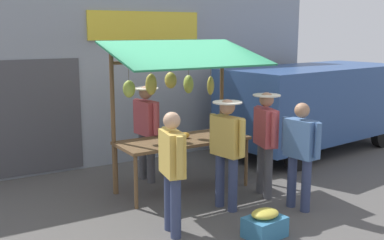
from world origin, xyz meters
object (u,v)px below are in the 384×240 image
(shopper_in_striped_shirt, at_px, (227,145))
(shopper_with_ponytail, at_px, (172,165))
(market_stall, at_px, (181,98))
(shopper_with_shopping_bag, at_px, (300,149))
(shopper_in_grey_tee, at_px, (266,135))
(vendor_with_sunhat, at_px, (146,125))
(produce_crate_near, at_px, (265,224))
(parked_van, at_px, (309,101))

(shopper_in_striped_shirt, xyz_separation_m, shopper_with_ponytail, (1.12, 0.36, -0.04))
(market_stall, relative_size, shopper_with_shopping_bag, 1.54)
(market_stall, bearing_deg, shopper_with_ponytail, 56.19)
(shopper_in_grey_tee, bearing_deg, shopper_in_striped_shirt, 116.70)
(shopper_with_ponytail, bearing_deg, vendor_with_sunhat, -6.76)
(shopper_with_shopping_bag, relative_size, produce_crate_near, 2.92)
(shopper_in_grey_tee, height_order, parked_van, parked_van)
(shopper_in_striped_shirt, xyz_separation_m, shopper_in_grey_tee, (-0.86, -0.15, 0.02))
(shopper_in_striped_shirt, xyz_separation_m, shopper_with_shopping_bag, (-0.92, 0.58, -0.06))
(shopper_in_grey_tee, relative_size, parked_van, 0.37)
(produce_crate_near, bearing_deg, parked_van, -141.28)
(shopper_with_ponytail, height_order, parked_van, parked_van)
(shopper_with_shopping_bag, distance_m, parked_van, 3.63)
(shopper_in_striped_shirt, distance_m, shopper_with_shopping_bag, 1.09)
(shopper_in_grey_tee, bearing_deg, parked_van, -40.10)
(shopper_in_striped_shirt, bearing_deg, parked_van, -71.21)
(shopper_with_shopping_bag, bearing_deg, shopper_in_striped_shirt, 50.71)
(produce_crate_near, bearing_deg, shopper_with_shopping_bag, -154.95)
(shopper_with_shopping_bag, xyz_separation_m, shopper_with_ponytail, (2.05, -0.21, 0.01))
(shopper_in_striped_shirt, bearing_deg, shopper_with_shopping_bag, -131.21)
(parked_van, relative_size, produce_crate_near, 8.26)
(vendor_with_sunhat, height_order, shopper_with_shopping_bag, vendor_with_sunhat)
(market_stall, distance_m, shopper_with_shopping_bag, 2.10)
(market_stall, bearing_deg, vendor_with_sunhat, -66.60)
(shopper_in_striped_shirt, distance_m, shopper_in_grey_tee, 0.88)
(parked_van, height_order, produce_crate_near, parked_van)
(shopper_with_shopping_bag, bearing_deg, parked_van, -54.22)
(shopper_in_grey_tee, relative_size, produce_crate_near, 3.06)
(parked_van, bearing_deg, shopper_with_ponytail, 18.82)
(vendor_with_sunhat, xyz_separation_m, parked_van, (-4.00, -0.06, 0.10))
(market_stall, xyz_separation_m, produce_crate_near, (0.02, 2.21, -1.39))
(shopper_with_ponytail, bearing_deg, shopper_in_striped_shirt, -61.31)
(shopper_in_grey_tee, bearing_deg, market_stall, 61.94)
(shopper_with_ponytail, xyz_separation_m, parked_van, (-4.69, -2.27, 0.17))
(market_stall, xyz_separation_m, vendor_with_sunhat, (0.31, -0.71, -0.54))
(shopper_with_ponytail, bearing_deg, parked_van, -53.46)
(market_stall, bearing_deg, shopper_in_striped_shirt, 96.09)
(shopper_in_grey_tee, xyz_separation_m, shopper_with_shopping_bag, (-0.06, 0.72, -0.07))
(shopper_with_ponytail, relative_size, parked_van, 0.36)
(shopper_with_shopping_bag, xyz_separation_m, produce_crate_near, (1.07, 0.50, -0.77))
(shopper_with_shopping_bag, bearing_deg, shopper_with_ponytail, 76.73)
(shopper_in_grey_tee, relative_size, shopper_with_ponytail, 1.04)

